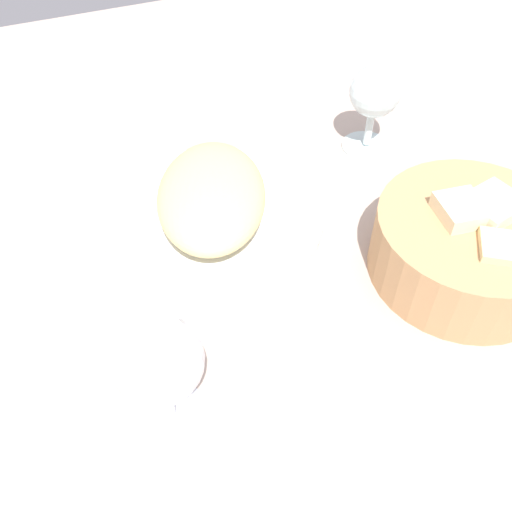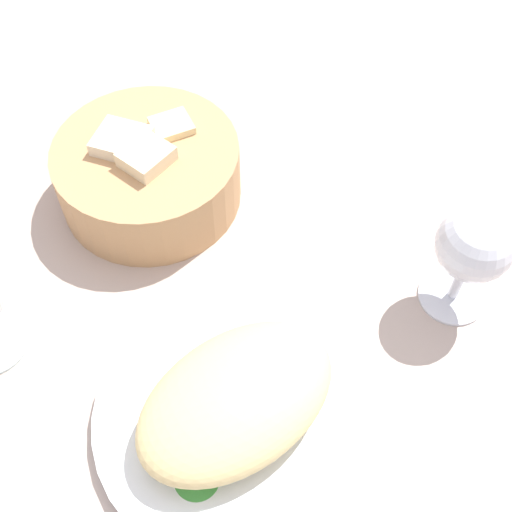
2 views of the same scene
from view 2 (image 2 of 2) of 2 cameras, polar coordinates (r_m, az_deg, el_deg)
ground_plane at (r=65.47cm, az=-0.12°, el=-5.99°), size 140.00×140.00×2.00cm
plate at (r=59.68cm, az=-1.62°, el=-13.53°), size 25.27×25.27×1.40cm
omelette at (r=56.61cm, az=-1.70°, el=-12.29°), size 21.58×17.81×5.22cm
lettuce_garnish at (r=56.79cm, az=-5.17°, el=-18.43°), size 3.87×3.87×1.09cm
bread_basket at (r=71.89cm, az=-9.29°, el=7.22°), size 19.56×19.56×8.89cm
wine_glass_near at (r=62.22cm, az=18.28°, el=0.61°), size 7.15×7.15×12.49cm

